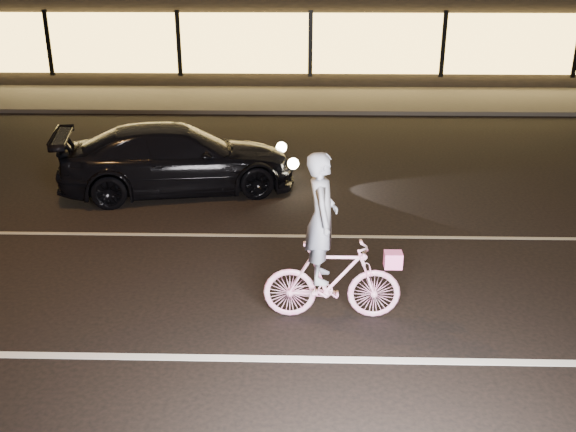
{
  "coord_description": "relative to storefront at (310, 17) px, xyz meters",
  "views": [
    {
      "loc": [
        -0.18,
        -7.61,
        4.14
      ],
      "look_at": [
        -0.39,
        0.6,
        0.9
      ],
      "focal_mm": 40.0,
      "sensor_mm": 36.0,
      "label": 1
    }
  ],
  "objects": [
    {
      "name": "cyclist",
      "position": [
        0.14,
        -19.51,
        -1.38
      ],
      "size": [
        1.7,
        0.59,
        2.15
      ],
      "rotation": [
        0.0,
        0.0,
        1.57
      ],
      "color": "#F84AA5",
      "rests_on": "ground"
    },
    {
      "name": "sidewalk",
      "position": [
        0.0,
        -5.97,
        -2.09
      ],
      "size": [
        30.0,
        4.0,
        0.12
      ],
      "primitive_type": "cube",
      "color": "#383533",
      "rests_on": "ground"
    },
    {
      "name": "lane_stripe_far",
      "position": [
        0.0,
        -16.97,
        -2.14
      ],
      "size": [
        60.0,
        0.1,
        0.01
      ],
      "primitive_type": "cube",
      "color": "gray",
      "rests_on": "ground"
    },
    {
      "name": "storefront",
      "position": [
        0.0,
        0.0,
        0.0
      ],
      "size": [
        25.4,
        8.42,
        4.2
      ],
      "color": "black",
      "rests_on": "ground"
    },
    {
      "name": "sedan",
      "position": [
        -2.6,
        -14.76,
        -1.5
      ],
      "size": [
        4.78,
        2.78,
        1.3
      ],
      "rotation": [
        0.0,
        0.0,
        1.8
      ],
      "color": "black",
      "rests_on": "ground"
    },
    {
      "name": "ground",
      "position": [
        0.0,
        -18.97,
        -2.15
      ],
      "size": [
        90.0,
        90.0,
        0.0
      ],
      "primitive_type": "plane",
      "color": "black",
      "rests_on": "ground"
    },
    {
      "name": "lane_stripe_near",
      "position": [
        0.0,
        -20.47,
        -2.14
      ],
      "size": [
        60.0,
        0.12,
        0.01
      ],
      "primitive_type": "cube",
      "color": "silver",
      "rests_on": "ground"
    }
  ]
}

